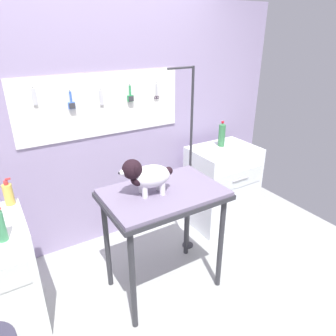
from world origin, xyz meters
The scene contains 9 objects.
ground centered at (0.00, 0.00, -0.02)m, with size 4.40×4.00×0.04m, color #A6A9A4.
rear_wall_panel centered at (0.00, 1.28, 1.16)m, with size 4.00×0.11×2.30m.
grooming_table centered at (0.10, 0.32, 0.81)m, with size 0.91×0.61×0.92m.
grooming_arm centered at (0.57, 0.64, 0.83)m, with size 0.30×0.11×1.76m.
dog centered at (-0.03, 0.34, 1.07)m, with size 0.40×0.23×0.29m.
cabinet_right centered at (1.15, 0.83, 0.45)m, with size 0.68×0.54×0.89m.
shampoo_bottle centered at (-0.90, 0.79, 0.96)m, with size 0.07×0.07×0.20m.
pump_bottle_white centered at (-0.99, 0.36, 0.99)m, with size 0.06×0.06×0.26m.
soda_bottle centered at (1.17, 0.91, 1.02)m, with size 0.07×0.07×0.27m.
Camera 1 is at (-0.94, -1.45, 2.02)m, focal length 33.15 mm.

